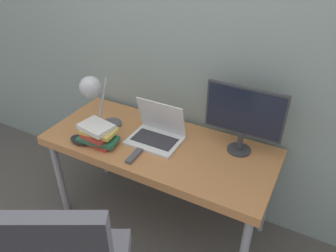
# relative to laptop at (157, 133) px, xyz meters

# --- Properties ---
(ground_plane) EXTENTS (12.00, 12.00, 0.00)m
(ground_plane) POSITION_rel_laptop_xyz_m (0.03, -0.36, -0.77)
(ground_plane) COLOR #514C47
(wall_back) EXTENTS (8.00, 0.05, 2.60)m
(wall_back) POSITION_rel_laptop_xyz_m (0.03, 0.35, 0.53)
(wall_back) COLOR gray
(wall_back) RESTS_ON ground_plane
(desk) EXTENTS (1.52, 0.65, 0.71)m
(desk) POSITION_rel_laptop_xyz_m (0.03, -0.04, -0.12)
(desk) COLOR #B77542
(desk) RESTS_ON ground_plane
(laptop) EXTENTS (0.34, 0.25, 0.26)m
(laptop) POSITION_rel_laptop_xyz_m (0.00, 0.00, 0.00)
(laptop) COLOR silver
(laptop) RESTS_ON desk
(monitor) EXTENTS (0.48, 0.15, 0.44)m
(monitor) POSITION_rel_laptop_xyz_m (0.52, 0.14, 0.21)
(monitor) COLOR #333338
(monitor) RESTS_ON desk
(desk_lamp) EXTENTS (0.14, 0.30, 0.44)m
(desk_lamp) POSITION_rel_laptop_xyz_m (-0.37, -0.14, 0.27)
(desk_lamp) COLOR #4C4C51
(desk_lamp) RESTS_ON desk
(book_stack) EXTENTS (0.27, 0.19, 0.13)m
(book_stack) POSITION_rel_laptop_xyz_m (-0.31, -0.21, 0.01)
(book_stack) COLOR #B2382D
(book_stack) RESTS_ON desk
(tv_remote) EXTENTS (0.05, 0.15, 0.02)m
(tv_remote) POSITION_rel_laptop_xyz_m (-0.03, -0.23, -0.04)
(tv_remote) COLOR #4C4C51
(tv_remote) RESTS_ON desk
(game_controller) EXTENTS (0.16, 0.09, 0.04)m
(game_controller) POSITION_rel_laptop_xyz_m (-0.42, -0.27, -0.03)
(game_controller) COLOR black
(game_controller) RESTS_ON desk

